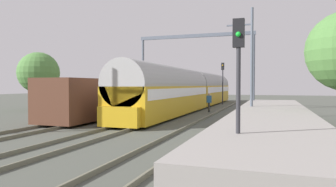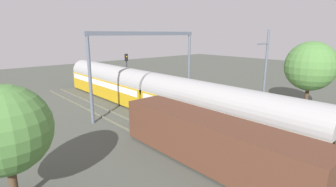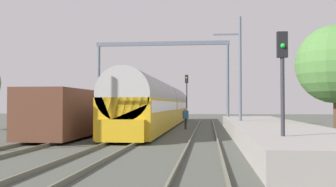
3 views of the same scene
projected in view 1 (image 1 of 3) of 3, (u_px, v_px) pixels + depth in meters
name	position (u px, v px, depth m)	size (l,w,h in m)	color
ground	(140.00, 124.00, 19.30)	(120.00, 120.00, 0.00)	#4C4F47
track_far_west	(85.00, 120.00, 20.60)	(1.52, 60.00, 0.16)	#666553
track_west	(140.00, 123.00, 19.30)	(1.52, 60.00, 0.16)	#666553
track_east	(203.00, 125.00, 17.99)	(1.52, 60.00, 0.16)	#666553
platform	(272.00, 118.00, 18.64)	(4.40, 28.00, 0.90)	gray
passenger_train	(193.00, 89.00, 32.07)	(2.93, 32.85, 3.82)	gold
freight_car	(107.00, 98.00, 23.32)	(2.80, 13.00, 2.70)	#563323
person_crossing	(209.00, 101.00, 27.57)	(0.47, 0.41, 1.73)	#292929
railway_signal_near	(238.00, 70.00, 9.71)	(0.36, 0.30, 4.53)	#2D2D33
railway_signal_far	(223.00, 78.00, 38.52)	(0.36, 0.30, 5.24)	#2D2D33
catenary_gantry	(195.00, 55.00, 32.68)	(12.48, 0.28, 7.86)	slate
catenary_pole_east_mid	(251.00, 61.00, 22.06)	(1.90, 0.20, 8.00)	slate
tree_west_background	(39.00, 73.00, 29.71)	(3.95, 3.95, 5.62)	#4C3826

